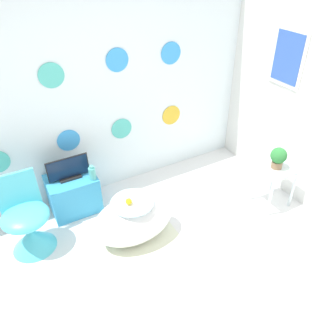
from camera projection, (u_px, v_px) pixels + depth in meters
The scene contains 12 objects.
ground_plane at pixel (180, 304), 2.81m from camera, with size 12.00×12.00×0.00m, color white.
wall_back_dotted at pixel (88, 88), 3.42m from camera, with size 4.87×0.05×2.60m.
wall_right at pixel (292, 83), 3.53m from camera, with size 0.06×2.88×2.60m.
rug at pixel (134, 242), 3.38m from camera, with size 0.93×0.98×0.01m.
bathtub at pixel (134, 219), 3.31m from camera, with size 0.84×0.52×0.49m.
rubber_duck at pixel (129, 201), 3.11m from camera, with size 0.06×0.07×0.07m.
chair at pixel (29, 227), 3.19m from camera, with size 0.45×0.45×0.80m.
tv_cabinet at pixel (74, 194), 3.69m from camera, with size 0.53×0.42×0.44m.
tv at pixel (68, 170), 3.50m from camera, with size 0.45×0.12×0.26m.
vase at pixel (92, 173), 3.51m from camera, with size 0.07×0.07×0.17m.
side_table at pixel (274, 175), 3.67m from camera, with size 0.40×0.37×0.51m.
potted_plant_left at pixel (278, 157), 3.53m from camera, with size 0.18×0.18×0.24m.
Camera 1 is at (-0.90, -1.37, 2.57)m, focal length 35.00 mm.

